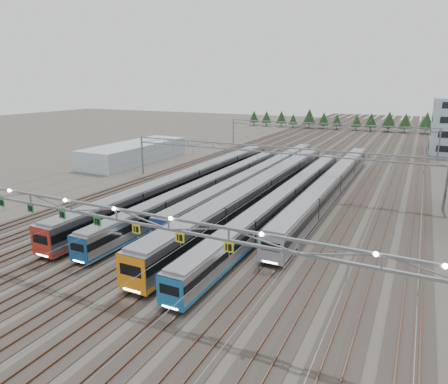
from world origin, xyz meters
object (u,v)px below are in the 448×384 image
at_px(gantry_near, 115,217).
at_px(west_shed, 135,152).
at_px(train_d, 261,191).
at_px(train_b, 209,188).
at_px(train_a, 192,180).
at_px(train_c, 259,176).
at_px(train_e, 286,199).
at_px(train_f, 332,185).
at_px(gantry_far, 326,129).
at_px(gantry_mid, 269,155).

height_order(gantry_near, west_shed, gantry_near).
distance_m(train_d, gantry_near, 31.16).
bearing_deg(train_b, train_a, 152.70).
bearing_deg(gantry_near, train_c, 93.06).
xyz_separation_m(train_d, train_e, (4.50, -1.37, -0.37)).
height_order(train_a, west_shed, west_shed).
relative_size(train_d, west_shed, 2.13).
xyz_separation_m(train_c, train_e, (9.00, -11.81, -0.04)).
height_order(train_a, gantry_near, gantry_near).
relative_size(train_b, train_e, 0.92).
height_order(train_d, west_shed, west_shed).
bearing_deg(train_f, train_a, -160.34).
relative_size(train_e, gantry_far, 1.11).
bearing_deg(train_f, west_shed, 168.16).
distance_m(train_e, west_shed, 49.95).
bearing_deg(train_a, gantry_mid, 34.90).
distance_m(train_c, train_d, 11.38).
bearing_deg(train_c, gantry_far, 87.07).
distance_m(train_c, west_shed, 37.39).
relative_size(train_d, gantry_near, 1.13).
bearing_deg(train_b, train_d, 4.83).
bearing_deg(gantry_near, west_shed, 127.09).
relative_size(train_b, train_c, 0.90).
relative_size(train_c, train_e, 1.02).
bearing_deg(west_shed, gantry_far, 41.86).
xyz_separation_m(train_a, train_f, (22.50, 8.04, -0.10)).
bearing_deg(train_c, train_f, -3.59).
distance_m(train_a, gantry_mid, 14.34).
distance_m(gantry_mid, west_shed, 40.05).
height_order(train_b, train_c, train_c).
bearing_deg(train_c, train_a, -135.36).
distance_m(train_c, gantry_mid, 5.05).
xyz_separation_m(gantry_near, gantry_mid, (0.05, 40.12, -0.70)).
relative_size(train_b, gantry_mid, 1.02).
height_order(train_c, train_d, train_d).
xyz_separation_m(train_c, gantry_near, (2.20, -41.16, 5.10)).
bearing_deg(west_shed, train_c, -14.82).
bearing_deg(train_d, train_c, 113.30).
xyz_separation_m(train_b, train_c, (4.50, 11.21, 0.07)).
bearing_deg(train_d, train_f, 46.85).
bearing_deg(west_shed, train_f, -11.84).
xyz_separation_m(train_e, gantry_far, (-6.75, 55.78, 4.44)).
distance_m(train_d, gantry_mid, 10.49).
distance_m(train_b, gantry_mid, 13.00).
bearing_deg(gantry_far, gantry_mid, -90.00).
bearing_deg(train_f, train_b, -150.07).
height_order(train_f, west_shed, west_shed).
bearing_deg(train_f, gantry_far, 104.09).
bearing_deg(gantry_near, train_f, 74.34).
bearing_deg(train_a, train_f, 19.66).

